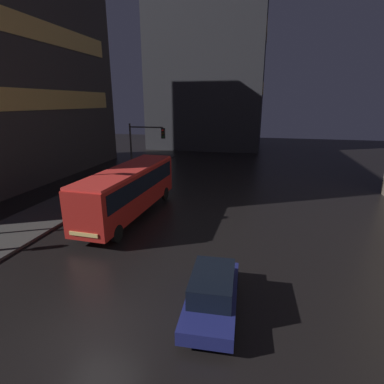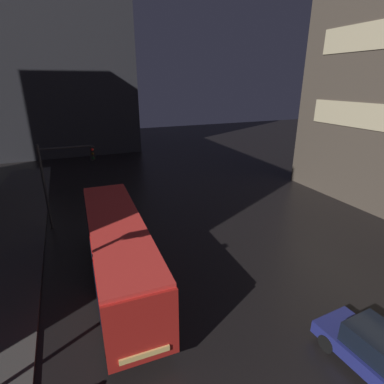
# 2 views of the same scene
# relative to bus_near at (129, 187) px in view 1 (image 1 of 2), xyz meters

# --- Properties ---
(ground_plane) EXTENTS (120.00, 120.00, 0.00)m
(ground_plane) POSITION_rel_bus_near_xyz_m (3.40, -10.37, -2.04)
(ground_plane) COLOR black
(sidewalk_left) EXTENTS (4.00, 48.00, 0.15)m
(sidewalk_left) POSITION_rel_bus_near_xyz_m (-5.60, -0.37, -1.97)
(sidewalk_left) COLOR #3D3A38
(sidewalk_left) RESTS_ON ground
(building_far_backdrop) EXTENTS (18.07, 12.00, 26.02)m
(building_far_backdrop) POSITION_rel_bus_near_xyz_m (-1.11, 34.04, 10.97)
(building_far_backdrop) COLOR #2D2D33
(building_far_backdrop) RESTS_ON ground
(bus_near) EXTENTS (2.70, 10.68, 3.32)m
(bus_near) POSITION_rel_bus_near_xyz_m (0.00, 0.00, 0.00)
(bus_near) COLOR #AD1E19
(bus_near) RESTS_ON ground
(car_taxi) EXTENTS (2.03, 4.55, 1.55)m
(car_taxi) POSITION_rel_bus_near_xyz_m (7.05, -8.32, -1.26)
(car_taxi) COLOR navy
(car_taxi) RESTS_ON ground
(traffic_light_main) EXTENTS (3.36, 0.35, 5.62)m
(traffic_light_main) POSITION_rel_bus_near_xyz_m (-2.03, 7.62, 1.79)
(traffic_light_main) COLOR #2D2D2D
(traffic_light_main) RESTS_ON ground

